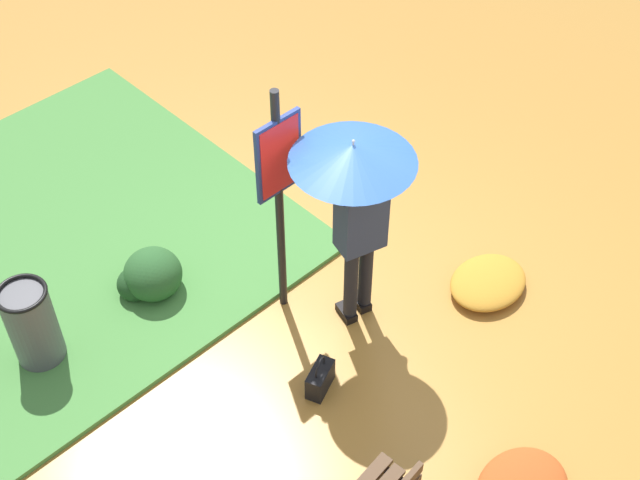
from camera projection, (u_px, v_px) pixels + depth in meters
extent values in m
plane|color=#B27A33|center=(354.00, 307.00, 7.85)|extent=(18.00, 18.00, 0.00)
cube|color=#47843D|center=(18.00, 262.00, 8.20)|extent=(4.80, 4.00, 0.05)
cylinder|color=black|center=(365.00, 274.00, 7.54)|extent=(0.12, 0.12, 0.86)
cylinder|color=black|center=(351.00, 285.00, 7.46)|extent=(0.12, 0.12, 0.86)
cube|color=black|center=(361.00, 301.00, 7.84)|extent=(0.17, 0.24, 0.08)
cube|color=black|center=(346.00, 312.00, 7.75)|extent=(0.17, 0.24, 0.08)
cube|color=#2D3851|center=(361.00, 216.00, 6.97)|extent=(0.43, 0.34, 0.64)
sphere|color=tan|center=(363.00, 172.00, 6.64)|extent=(0.20, 0.20, 0.20)
ellipsoid|color=black|center=(363.00, 169.00, 6.62)|extent=(0.20, 0.20, 0.15)
cylinder|color=#2D3851|center=(379.00, 182.00, 6.93)|extent=(0.18, 0.13, 0.18)
cylinder|color=#2D3851|center=(375.00, 175.00, 6.85)|extent=(0.24, 0.11, 0.33)
cube|color=black|center=(369.00, 168.00, 6.71)|extent=(0.07, 0.03, 0.14)
cylinder|color=#2D3851|center=(348.00, 204.00, 6.71)|extent=(0.11, 0.10, 0.09)
cylinder|color=#2D3851|center=(350.00, 195.00, 6.65)|extent=(0.10, 0.09, 0.23)
cylinder|color=#A5A5AD|center=(353.00, 163.00, 6.43)|extent=(0.02, 0.02, 0.41)
cone|color=#264C8C|center=(353.00, 153.00, 6.36)|extent=(0.96, 0.96, 0.16)
sphere|color=#A5A5AD|center=(353.00, 141.00, 6.28)|extent=(0.02, 0.02, 0.02)
cylinder|color=black|center=(280.00, 208.00, 7.07)|extent=(0.07, 0.07, 2.30)
cube|color=navy|center=(278.00, 157.00, 6.67)|extent=(0.44, 0.04, 0.70)
cube|color=red|center=(280.00, 158.00, 6.66)|extent=(0.38, 0.01, 0.64)
cube|color=black|center=(320.00, 379.00, 7.15)|extent=(0.33, 0.24, 0.24)
torus|color=black|center=(320.00, 367.00, 7.04)|extent=(0.17, 0.08, 0.18)
cylinder|color=#4C4C51|center=(33.00, 327.00, 7.18)|extent=(0.40, 0.40, 0.80)
torus|color=black|center=(21.00, 293.00, 6.88)|extent=(0.42, 0.42, 0.04)
ellipsoid|color=#285628|center=(153.00, 274.00, 7.81)|extent=(0.52, 0.52, 0.47)
ellipsoid|color=#1E421E|center=(135.00, 284.00, 7.83)|extent=(0.31, 0.31, 0.31)
ellipsoid|color=#C68428|center=(488.00, 282.00, 7.94)|extent=(0.77, 0.62, 0.17)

